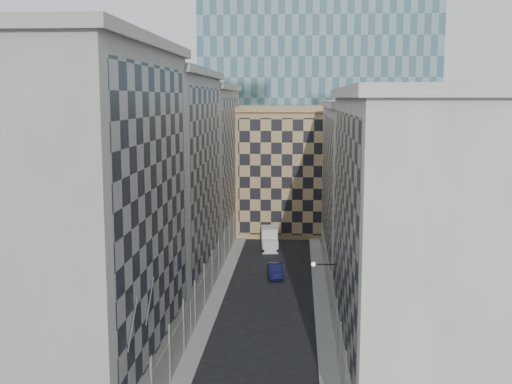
% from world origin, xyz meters
% --- Properties ---
extents(sidewalk_west, '(1.50, 100.00, 0.15)m').
position_xyz_m(sidewalk_west, '(-5.25, 30.00, 0.07)').
color(sidewalk_west, gray).
rests_on(sidewalk_west, ground).
extents(sidewalk_east, '(1.50, 100.00, 0.15)m').
position_xyz_m(sidewalk_east, '(5.25, 30.00, 0.07)').
color(sidewalk_east, gray).
rests_on(sidewalk_east, ground).
extents(bldg_left_a, '(10.80, 22.80, 23.70)m').
position_xyz_m(bldg_left_a, '(-10.88, 11.00, 11.82)').
color(bldg_left_a, gray).
rests_on(bldg_left_a, ground).
extents(bldg_left_b, '(10.80, 22.80, 22.70)m').
position_xyz_m(bldg_left_b, '(-10.88, 33.00, 11.32)').
color(bldg_left_b, gray).
rests_on(bldg_left_b, ground).
extents(bldg_left_c, '(10.80, 22.80, 21.70)m').
position_xyz_m(bldg_left_c, '(-10.88, 55.00, 10.83)').
color(bldg_left_c, gray).
rests_on(bldg_left_c, ground).
extents(bldg_right_a, '(10.80, 26.80, 20.70)m').
position_xyz_m(bldg_right_a, '(10.88, 15.00, 10.32)').
color(bldg_right_a, '#ACA79D').
rests_on(bldg_right_a, ground).
extents(bldg_right_b, '(10.80, 28.80, 19.70)m').
position_xyz_m(bldg_right_b, '(10.89, 42.00, 9.85)').
color(bldg_right_b, '#ACA79D').
rests_on(bldg_right_b, ground).
extents(tan_block, '(16.80, 14.80, 18.80)m').
position_xyz_m(tan_block, '(2.00, 67.90, 9.44)').
color(tan_block, '#A78458').
rests_on(tan_block, ground).
extents(church_tower, '(7.20, 7.20, 51.50)m').
position_xyz_m(church_tower, '(0.00, 82.00, 26.95)').
color(church_tower, '#2D2923').
rests_on(church_tower, ground).
extents(flagpoles_left, '(0.10, 6.33, 2.33)m').
position_xyz_m(flagpoles_left, '(-5.90, 6.00, 8.00)').
color(flagpoles_left, gray).
rests_on(flagpoles_left, ground).
extents(bracket_lamp, '(1.98, 0.36, 0.36)m').
position_xyz_m(bracket_lamp, '(4.38, 24.00, 6.20)').
color(bracket_lamp, black).
rests_on(bracket_lamp, ground).
extents(box_truck, '(2.56, 5.33, 2.83)m').
position_xyz_m(box_truck, '(-0.89, 55.12, 1.23)').
color(box_truck, silver).
rests_on(box_truck, ground).
extents(dark_car, '(1.92, 4.72, 1.52)m').
position_xyz_m(dark_car, '(0.43, 41.59, 0.76)').
color(dark_car, '#10123C').
rests_on(dark_car, ground).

